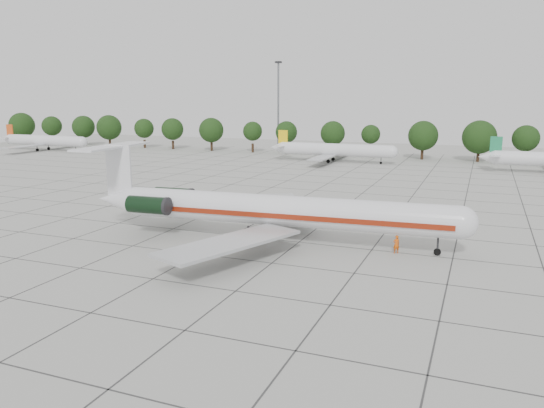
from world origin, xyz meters
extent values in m
plane|color=#AAAAA3|center=(0.00, 0.00, 0.00)|extent=(260.00, 260.00, 0.00)
cube|color=#383838|center=(0.00, 15.00, 0.01)|extent=(170.00, 170.00, 0.02)
cylinder|color=silver|center=(6.35, -0.67, 3.54)|extent=(36.52, 6.01, 3.33)
sphere|color=silver|center=(24.48, 0.67, 3.54)|extent=(3.33, 3.33, 3.33)
cone|color=silver|center=(-14.30, -2.20, 3.54)|extent=(5.28, 3.70, 3.33)
cube|color=maroon|center=(6.23, 1.01, 3.28)|extent=(35.27, 2.68, 0.56)
cube|color=maroon|center=(6.48, -2.35, 3.28)|extent=(35.27, 2.68, 0.56)
cube|color=#B7BABC|center=(3.16, 8.21, 2.17)|extent=(11.46, 15.49, 0.30)
cube|color=#B7BABC|center=(4.50, -9.92, 2.17)|extent=(9.72, 15.82, 0.30)
cube|color=black|center=(-8.43, 0.51, 3.84)|extent=(2.31, 1.47, 0.25)
cylinder|color=black|center=(-8.48, 1.22, 3.84)|extent=(4.98, 2.27, 1.92)
cube|color=black|center=(-8.09, -4.02, 3.84)|extent=(2.31, 1.47, 0.25)
cylinder|color=black|center=(-8.04, -4.73, 3.84)|extent=(4.98, 2.27, 1.92)
cube|color=silver|center=(-13.80, -2.17, 7.07)|extent=(3.24, 0.52, 6.06)
cube|color=silver|center=(-14.50, -2.22, 9.90)|extent=(3.92, 12.31, 0.22)
cylinder|color=black|center=(22.47, 0.52, 0.96)|extent=(0.22, 0.22, 1.92)
cylinder|color=black|center=(22.47, 0.52, 0.35)|extent=(0.73, 0.33, 0.71)
cylinder|color=black|center=(3.13, 1.72, 1.31)|extent=(0.26, 0.26, 1.82)
cylinder|color=black|center=(3.13, 1.72, 0.51)|extent=(1.05, 0.68, 1.01)
cylinder|color=black|center=(3.52, -3.51, 1.31)|extent=(0.26, 0.26, 1.82)
cylinder|color=black|center=(3.52, -3.51, 0.51)|extent=(1.05, 0.68, 1.01)
imported|color=#E9570D|center=(18.51, -0.27, 0.95)|extent=(0.83, 0.76, 1.89)
cylinder|color=silver|center=(-93.60, 66.83, 3.00)|extent=(27.20, 3.00, 3.00)
cube|color=#B7BABC|center=(-94.60, 66.83, 1.80)|extent=(3.50, 27.20, 0.25)
cube|color=#CF4B16|center=(-107.04, 66.83, 5.60)|extent=(2.40, 0.25, 3.60)
cylinder|color=black|center=(-94.60, 69.03, 0.40)|extent=(0.80, 0.45, 0.80)
cylinder|color=black|center=(-94.60, 64.63, 0.40)|extent=(0.80, 0.45, 0.80)
cylinder|color=silver|center=(-7.40, 71.67, 3.00)|extent=(27.20, 3.00, 3.00)
cube|color=#B7BABC|center=(-8.40, 71.67, 1.80)|extent=(3.50, 27.20, 0.25)
cube|color=yellow|center=(-20.84, 71.67, 5.60)|extent=(2.40, 0.25, 3.60)
cylinder|color=black|center=(-8.40, 73.87, 0.40)|extent=(0.80, 0.45, 0.80)
cylinder|color=black|center=(-8.40, 69.47, 0.40)|extent=(0.80, 0.45, 0.80)
cube|color=#1C7E4F|center=(28.42, 68.37, 5.60)|extent=(2.40, 0.25, 3.60)
cylinder|color=#332114|center=(-121.40, 85.00, 1.25)|extent=(0.70, 0.70, 2.50)
sphere|color=black|center=(-121.40, 85.00, 6.00)|extent=(8.44, 8.44, 8.44)
cylinder|color=#332114|center=(-108.21, 85.00, 1.25)|extent=(0.70, 0.70, 2.50)
sphere|color=black|center=(-108.21, 85.00, 6.00)|extent=(6.44, 6.44, 6.44)
cylinder|color=#332114|center=(-95.02, 85.00, 1.25)|extent=(0.70, 0.70, 2.50)
sphere|color=black|center=(-95.02, 85.00, 6.00)|extent=(7.14, 7.14, 7.14)
cylinder|color=#332114|center=(-84.83, 85.00, 1.25)|extent=(0.70, 0.70, 2.50)
sphere|color=black|center=(-84.83, 85.00, 6.00)|extent=(7.79, 7.79, 7.79)
cylinder|color=#332114|center=(-71.64, 85.00, 1.25)|extent=(0.70, 0.70, 2.50)
sphere|color=black|center=(-71.64, 85.00, 6.00)|extent=(5.94, 5.94, 5.94)
cylinder|color=#332114|center=(-61.45, 85.00, 1.25)|extent=(0.70, 0.70, 2.50)
sphere|color=black|center=(-61.45, 85.00, 6.00)|extent=(6.57, 6.57, 6.57)
cylinder|color=#332114|center=(-48.26, 85.00, 1.25)|extent=(0.70, 0.70, 2.50)
sphere|color=black|center=(-48.26, 85.00, 6.00)|extent=(7.15, 7.15, 7.15)
cylinder|color=#332114|center=(-35.07, 85.00, 1.25)|extent=(0.70, 0.70, 2.50)
sphere|color=black|center=(-35.07, 85.00, 6.00)|extent=(5.43, 5.43, 5.43)
cylinder|color=#332114|center=(-24.88, 85.00, 1.25)|extent=(0.70, 0.70, 2.50)
sphere|color=black|center=(-24.88, 85.00, 6.00)|extent=(5.99, 5.99, 5.99)
cylinder|color=#332114|center=(-11.69, 85.00, 1.25)|extent=(0.70, 0.70, 2.50)
sphere|color=black|center=(-11.69, 85.00, 6.00)|extent=(6.50, 6.50, 6.50)
cylinder|color=#332114|center=(-1.50, 85.00, 1.25)|extent=(0.70, 0.70, 2.50)
sphere|color=black|center=(-1.50, 85.00, 6.00)|extent=(4.93, 4.93, 4.93)
cylinder|color=#332114|center=(11.69, 85.00, 1.25)|extent=(0.70, 0.70, 2.50)
sphere|color=black|center=(11.69, 85.00, 6.00)|extent=(7.40, 7.40, 7.40)
cylinder|color=#332114|center=(24.88, 85.00, 1.25)|extent=(0.70, 0.70, 2.50)
sphere|color=black|center=(24.88, 85.00, 6.00)|extent=(8.08, 8.08, 8.08)
cylinder|color=#332114|center=(35.07, 85.00, 1.25)|extent=(0.70, 0.70, 2.50)
sphere|color=black|center=(35.07, 85.00, 6.00)|extent=(6.17, 6.17, 6.17)
cylinder|color=slate|center=(-30.00, 92.00, 12.50)|extent=(0.56, 0.56, 25.00)
cube|color=black|center=(-30.00, 92.00, 25.20)|extent=(1.60, 1.60, 0.50)
camera|label=1|loc=(26.02, -53.04, 15.65)|focal=35.00mm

